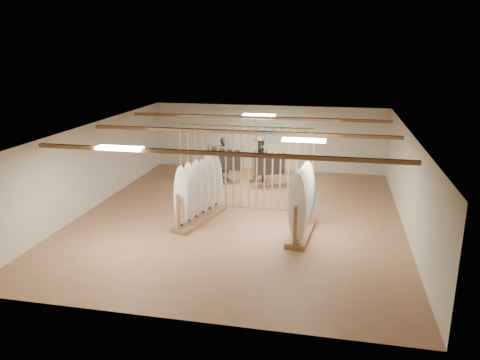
% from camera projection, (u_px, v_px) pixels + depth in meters
% --- Properties ---
extents(floor, '(12.00, 12.00, 0.00)m').
position_uv_depth(floor, '(240.00, 216.00, 14.93)').
color(floor, '#9E6D4C').
rests_on(floor, ground).
extents(ceiling, '(12.00, 12.00, 0.00)m').
position_uv_depth(ceiling, '(240.00, 129.00, 14.15)').
color(ceiling, gray).
rests_on(ceiling, ground).
extents(wall_back, '(12.00, 0.00, 12.00)m').
position_uv_depth(wall_back, '(268.00, 138.00, 20.19)').
color(wall_back, beige).
rests_on(wall_back, ground).
extents(wall_front, '(12.00, 0.00, 12.00)m').
position_uv_depth(wall_front, '(176.00, 255.00, 8.89)').
color(wall_front, beige).
rests_on(wall_front, ground).
extents(wall_left, '(0.00, 12.00, 12.00)m').
position_uv_depth(wall_left, '(93.00, 166.00, 15.52)').
color(wall_left, beige).
rests_on(wall_left, ground).
extents(wall_right, '(0.00, 12.00, 12.00)m').
position_uv_depth(wall_right, '(408.00, 183.00, 13.57)').
color(wall_right, beige).
rests_on(wall_right, ground).
extents(ceiling_slats, '(9.50, 6.12, 0.10)m').
position_uv_depth(ceiling_slats, '(240.00, 132.00, 14.18)').
color(ceiling_slats, olive).
rests_on(ceiling_slats, ground).
extents(light_panels, '(1.20, 0.35, 0.06)m').
position_uv_depth(light_panels, '(240.00, 131.00, 14.17)').
color(light_panels, white).
rests_on(light_panels, ground).
extents(bamboo_partition, '(4.45, 0.05, 2.78)m').
position_uv_depth(bamboo_partition, '(245.00, 168.00, 15.29)').
color(bamboo_partition, tan).
rests_on(bamboo_partition, ground).
extents(poster, '(1.40, 0.03, 0.90)m').
position_uv_depth(poster, '(268.00, 134.00, 20.11)').
color(poster, teal).
rests_on(poster, ground).
extents(rack_left, '(1.15, 2.53, 1.99)m').
position_uv_depth(rack_left, '(200.00, 200.00, 14.34)').
color(rack_left, olive).
rests_on(rack_left, floor).
extents(rack_right, '(0.76, 2.18, 2.04)m').
position_uv_depth(rack_right, '(302.00, 213.00, 13.20)').
color(rack_right, olive).
rests_on(rack_right, floor).
extents(clothing_rack_a, '(1.40, 0.37, 1.49)m').
position_uv_depth(clothing_rack_a, '(225.00, 159.00, 18.36)').
color(clothing_rack_a, silver).
rests_on(clothing_rack_a, floor).
extents(clothing_rack_b, '(1.18, 0.72, 1.33)m').
position_uv_depth(clothing_rack_b, '(269.00, 164.00, 17.89)').
color(clothing_rack_b, silver).
rests_on(clothing_rack_b, floor).
extents(shopper_a, '(0.88, 0.82, 1.99)m').
position_uv_depth(shopper_a, '(225.00, 155.00, 18.79)').
color(shopper_a, '#2B2C34').
rests_on(shopper_a, floor).
extents(shopper_b, '(1.01, 0.79, 2.09)m').
position_uv_depth(shopper_b, '(261.00, 157.00, 18.23)').
color(shopper_b, '#3C332E').
rests_on(shopper_b, floor).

